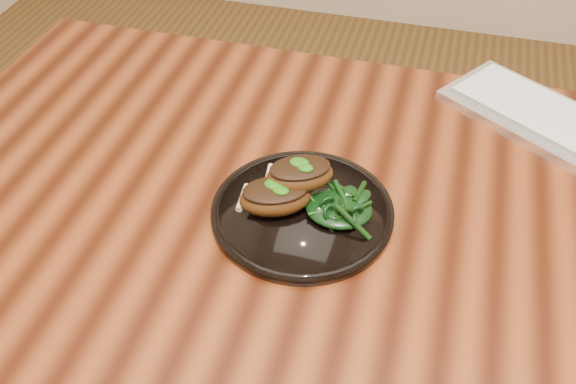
# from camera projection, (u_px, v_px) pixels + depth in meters

# --- Properties ---
(desk) EXTENTS (1.60, 0.80, 0.75)m
(desk) POSITION_uv_depth(u_px,v_px,m) (443.00, 279.00, 0.89)
(desk) COLOR #331106
(desk) RESTS_ON ground
(plate) EXTENTS (0.24, 0.24, 0.01)m
(plate) POSITION_uv_depth(u_px,v_px,m) (302.00, 212.00, 0.86)
(plate) COLOR black
(plate) RESTS_ON desk
(lamb_chop_front) EXTENTS (0.11, 0.09, 0.04)m
(lamb_chop_front) POSITION_uv_depth(u_px,v_px,m) (275.00, 196.00, 0.84)
(lamb_chop_front) COLOR #4A270E
(lamb_chop_front) RESTS_ON plate
(lamb_chop_back) EXTENTS (0.11, 0.09, 0.04)m
(lamb_chop_back) POSITION_uv_depth(u_px,v_px,m) (299.00, 174.00, 0.85)
(lamb_chop_back) COLOR #4A270E
(lamb_chop_back) RESTS_ON plate
(herb_smear) EXTENTS (0.07, 0.05, 0.00)m
(herb_smear) POSITION_uv_depth(u_px,v_px,m) (291.00, 178.00, 0.90)
(herb_smear) COLOR #124F08
(herb_smear) RESTS_ON plate
(greens_heap) EXTENTS (0.09, 0.08, 0.03)m
(greens_heap) POSITION_uv_depth(u_px,v_px,m) (339.00, 205.00, 0.84)
(greens_heap) COLOR black
(greens_heap) RESTS_ON plate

